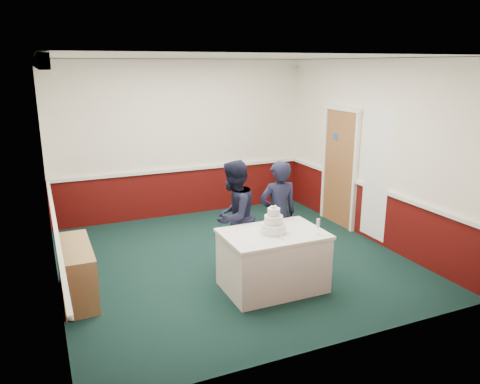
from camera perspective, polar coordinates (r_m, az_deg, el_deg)
name	(u,v)px	position (r m, az deg, el deg)	size (l,w,h in m)	color
ground	(233,260)	(7.25, -0.87, -8.28)	(5.00, 5.00, 0.00)	black
room_shell	(222,127)	(7.30, -2.23, 7.94)	(5.00, 5.00, 3.00)	white
sideboard	(77,272)	(6.39, -19.27, -9.15)	(0.41, 1.20, 0.70)	#A87C51
cake_table	(273,260)	(6.27, 4.02, -8.27)	(1.32, 0.92, 0.79)	white
wedding_cake	(274,224)	(6.08, 4.11, -3.96)	(0.35, 0.35, 0.36)	white
cake_knife	(279,238)	(5.94, 4.73, -5.57)	(0.01, 0.22, 0.01)	silver
champagne_flute	(318,224)	(6.09, 9.53, -3.85)	(0.05, 0.05, 0.21)	silver
person_man	(234,217)	(6.66, -0.77, -3.01)	(0.79, 0.61, 1.62)	black
person_woman	(278,215)	(6.80, 4.66, -2.76)	(0.58, 0.38, 1.60)	black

